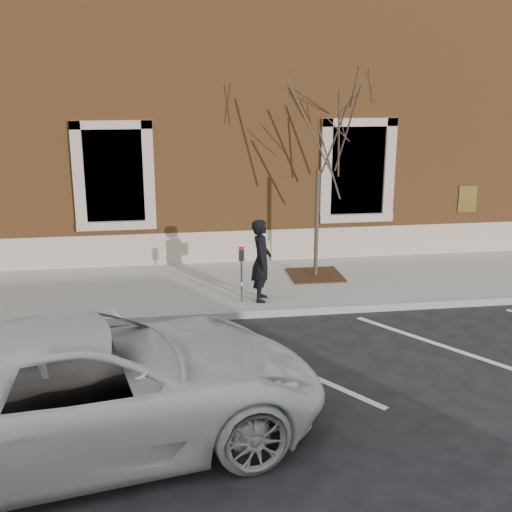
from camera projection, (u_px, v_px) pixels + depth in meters
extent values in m
plane|color=#28282B|center=(260.00, 316.00, 13.00)|extent=(120.00, 120.00, 0.00)
cube|color=gray|center=(249.00, 286.00, 14.65)|extent=(40.00, 3.50, 0.15)
cube|color=#9E9E99|center=(261.00, 313.00, 12.93)|extent=(40.00, 0.12, 0.15)
cube|color=brown|center=(222.00, 100.00, 19.30)|extent=(40.00, 8.50, 8.00)
cube|color=#BDA390|center=(239.00, 246.00, 16.21)|extent=(40.00, 0.06, 0.80)
cube|color=black|center=(115.00, 175.00, 15.41)|extent=(1.40, 0.30, 2.20)
cube|color=#BDA390|center=(117.00, 225.00, 15.58)|extent=(1.90, 0.20, 0.20)
cube|color=black|center=(356.00, 170.00, 16.24)|extent=(1.40, 0.30, 2.20)
cube|color=#BDA390|center=(356.00, 218.00, 16.41)|extent=(1.90, 0.20, 0.20)
imported|color=black|center=(261.00, 260.00, 13.27)|extent=(0.53, 0.70, 1.73)
cylinder|color=#595B60|center=(242.00, 281.00, 13.25)|extent=(0.04, 0.04, 0.90)
cube|color=black|center=(241.00, 255.00, 13.10)|extent=(0.11, 0.08, 0.23)
cube|color=red|center=(241.00, 248.00, 13.06)|extent=(0.10, 0.08, 0.05)
cube|color=white|center=(242.00, 284.00, 13.23)|extent=(0.04, 0.00, 0.06)
cube|color=#462D16|center=(315.00, 275.00, 15.13)|extent=(1.21, 1.21, 0.03)
cylinder|color=#423228|center=(317.00, 224.00, 14.79)|extent=(0.09, 0.09, 2.50)
imported|color=white|center=(90.00, 387.00, 8.22)|extent=(6.60, 4.04, 1.71)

